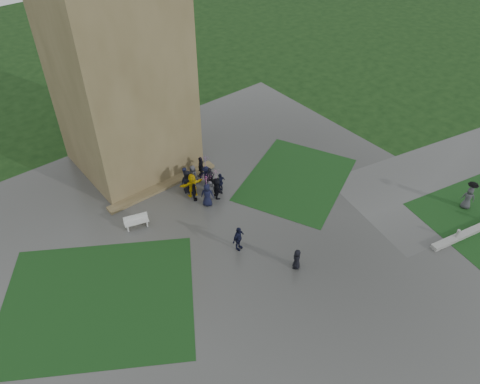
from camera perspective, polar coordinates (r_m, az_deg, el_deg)
ground at (r=29.44m, az=1.67°, el=-9.71°), size 120.00×120.00×0.00m
plaza at (r=30.45m, az=-0.78°, el=-7.46°), size 34.00×34.00×0.02m
lawn_inset_left at (r=29.23m, az=-16.89°, el=-12.57°), size 14.10×13.46×0.01m
lawn_inset_right at (r=36.33m, az=6.86°, el=1.55°), size 11.12×10.15×0.01m
tower at (r=34.61m, az=-14.88°, el=15.84°), size 8.00×8.00×18.00m
tower_plinth at (r=35.73m, az=-9.34°, el=0.72°), size 9.00×0.80×0.22m
bench at (r=32.59m, az=-12.52°, el=-3.50°), size 1.72×0.97×0.95m
visitor_cluster at (r=34.20m, az=-4.63°, el=1.36°), size 3.36×4.22×2.60m
pedestrian_mid at (r=30.05m, az=-0.20°, el=-5.69°), size 1.21×0.88×1.85m
pedestrian_near at (r=29.31m, az=6.95°, el=-8.12°), size 0.86×0.86×1.48m
pedestrian_path at (r=36.58m, az=26.17°, el=-0.33°), size 0.93×1.04×2.27m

